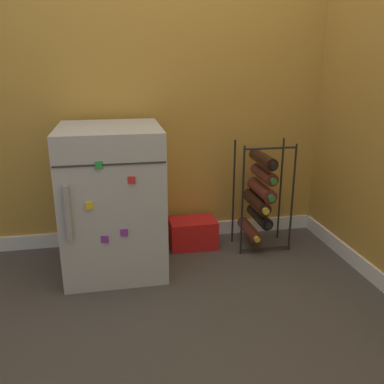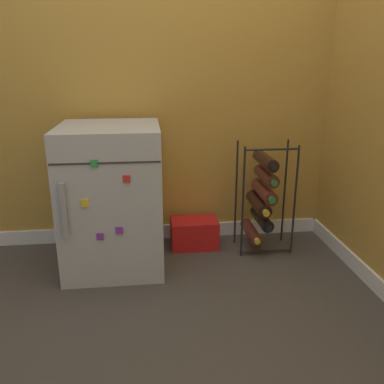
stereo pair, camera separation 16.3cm
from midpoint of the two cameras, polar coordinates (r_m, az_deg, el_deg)
ground_plane at (r=2.16m, az=0.31°, el=-12.80°), size 14.00×14.00×0.00m
wall_back at (r=2.50m, az=-2.71°, el=20.98°), size 6.69×0.07×2.50m
mini_fridge at (r=2.24m, az=-13.08°, el=-1.04°), size 0.52×0.56×0.79m
wine_rack at (r=2.46m, az=7.58°, el=-0.40°), size 0.32×0.32×0.66m
soda_box at (r=2.53m, az=-1.67°, el=-5.79°), size 0.29×0.19×0.18m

